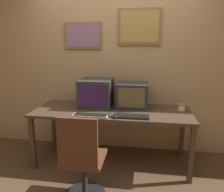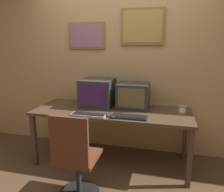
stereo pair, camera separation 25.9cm
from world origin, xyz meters
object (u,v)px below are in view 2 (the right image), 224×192
(monitor_left, at_px, (98,93))
(desk_clock, at_px, (182,110))
(keyboard_main, at_px, (89,115))
(office_chair, at_px, (76,163))
(keyboard_side, at_px, (129,117))
(mouse_near_keyboard, at_px, (113,116))
(mouse_far_corner, at_px, (108,114))
(monitor_right, at_px, (133,96))

(monitor_left, relative_size, desk_clock, 3.99)
(monitor_left, xyz_separation_m, keyboard_main, (0.03, -0.46, -0.18))
(keyboard_main, height_order, office_chair, office_chair)
(desk_clock, bearing_deg, keyboard_side, -154.42)
(keyboard_main, relative_size, desk_clock, 3.91)
(office_chair, bearing_deg, monitor_left, 93.93)
(keyboard_main, xyz_separation_m, desk_clock, (1.11, 0.34, 0.04))
(keyboard_main, height_order, mouse_near_keyboard, mouse_near_keyboard)
(mouse_far_corner, distance_m, desk_clock, 0.93)
(monitor_left, bearing_deg, monitor_right, 3.40)
(mouse_far_corner, relative_size, office_chair, 0.12)
(mouse_near_keyboard, xyz_separation_m, office_chair, (-0.26, -0.53, -0.35))
(office_chair, bearing_deg, desk_clock, 39.09)
(mouse_near_keyboard, xyz_separation_m, mouse_far_corner, (-0.07, 0.06, -0.00))
(monitor_left, xyz_separation_m, mouse_far_corner, (0.26, -0.40, -0.17))
(monitor_left, bearing_deg, keyboard_main, -86.56)
(keyboard_main, relative_size, keyboard_side, 1.03)
(desk_clock, bearing_deg, mouse_far_corner, -162.17)
(mouse_near_keyboard, bearing_deg, desk_clock, 22.94)
(keyboard_main, relative_size, mouse_far_corner, 3.74)
(mouse_far_corner, bearing_deg, monitor_left, 122.80)
(monitor_left, xyz_separation_m, office_chair, (0.07, -0.99, -0.53))
(keyboard_side, bearing_deg, monitor_right, 92.87)
(keyboard_side, height_order, office_chair, office_chair)
(mouse_near_keyboard, relative_size, desk_clock, 1.04)
(monitor_left, relative_size, monitor_right, 1.05)
(monitor_left, relative_size, keyboard_main, 1.02)
(keyboard_side, bearing_deg, mouse_near_keyboard, -166.26)
(monitor_left, bearing_deg, desk_clock, -5.79)
(monitor_left, height_order, mouse_near_keyboard, monitor_left)
(monitor_right, xyz_separation_m, keyboard_side, (0.02, -0.44, -0.16))
(keyboard_main, height_order, desk_clock, desk_clock)
(monitor_left, relative_size, office_chair, 0.46)
(keyboard_side, bearing_deg, monitor_left, 141.77)
(keyboard_side, distance_m, mouse_near_keyboard, 0.20)
(mouse_far_corner, bearing_deg, keyboard_side, -2.56)
(keyboard_side, height_order, mouse_far_corner, mouse_far_corner)
(monitor_right, bearing_deg, office_chair, -113.04)
(keyboard_side, xyz_separation_m, mouse_near_keyboard, (-0.19, -0.05, 0.01))
(desk_clock, bearing_deg, mouse_near_keyboard, -157.06)
(monitor_right, xyz_separation_m, desk_clock, (0.64, -0.15, -0.11))
(monitor_right, bearing_deg, mouse_far_corner, -119.48)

